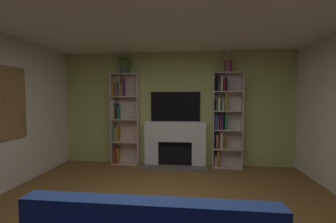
% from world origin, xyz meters
% --- Properties ---
extents(wall_back_accent, '(5.48, 0.06, 2.62)m').
position_xyz_m(wall_back_accent, '(0.00, 2.78, 1.31)').
color(wall_back_accent, '#ADBE6A').
rests_on(wall_back_accent, ground_plane).
extents(fireplace, '(1.50, 0.52, 1.02)m').
position_xyz_m(fireplace, '(0.00, 2.64, 0.53)').
color(fireplace, white).
rests_on(fireplace, ground_plane).
extents(tv, '(1.13, 0.06, 0.68)m').
position_xyz_m(tv, '(0.00, 2.72, 1.36)').
color(tv, black).
rests_on(tv, fireplace).
extents(bookshelf_left, '(0.65, 0.27, 2.12)m').
position_xyz_m(bookshelf_left, '(-1.24, 2.66, 1.09)').
color(bookshelf_left, beige).
rests_on(bookshelf_left, ground_plane).
extents(bookshelf_right, '(0.65, 0.28, 2.12)m').
position_xyz_m(bookshelf_right, '(1.09, 2.65, 1.07)').
color(bookshelf_right, beige).
rests_on(bookshelf_right, ground_plane).
extents(potted_plant, '(0.28, 0.28, 0.38)m').
position_xyz_m(potted_plant, '(-1.16, 2.60, 2.32)').
color(potted_plant, '#445556').
rests_on(potted_plant, bookshelf_left).
extents(vase_with_flowers, '(0.16, 0.16, 0.47)m').
position_xyz_m(vase_with_flowers, '(1.16, 2.60, 2.26)').
color(vase_with_flowers, '#813552').
rests_on(vase_with_flowers, bookshelf_right).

